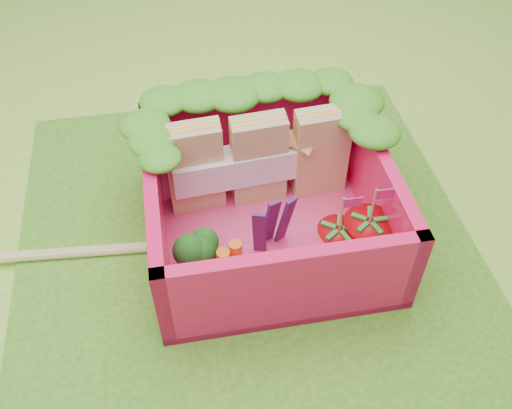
{
  "coord_description": "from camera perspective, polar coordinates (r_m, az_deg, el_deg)",
  "views": [
    {
      "loc": [
        -0.32,
        -2.19,
        2.57
      ],
      "look_at": [
        0.07,
        -0.03,
        0.28
      ],
      "focal_mm": 40.0,
      "sensor_mm": 36.0,
      "label": 1
    }
  ],
  "objects": [
    {
      "name": "snap_peas",
      "position": [
        3.29,
        10.37,
        -3.25
      ],
      "size": [
        0.33,
        0.43,
        0.05
      ],
      "color": "#5FBD3B",
      "rests_on": "bento_floor"
    },
    {
      "name": "bento_box",
      "position": [
        3.16,
        1.18,
        0.47
      ],
      "size": [
        1.3,
        1.3,
        0.55
      ],
      "color": "#FF1557",
      "rests_on": "placemat"
    },
    {
      "name": "purple_wedges",
      "position": [
        3.08,
        1.6,
        -2.01
      ],
      "size": [
        0.23,
        0.11,
        0.38
      ],
      "color": "#451958",
      "rests_on": "bento_floor"
    },
    {
      "name": "bento_floor",
      "position": [
        3.34,
        1.12,
        -2.53
      ],
      "size": [
        1.3,
        1.3,
        0.05
      ],
      "primitive_type": "cube",
      "color": "#E23971",
      "rests_on": "placemat"
    },
    {
      "name": "ground",
      "position": [
        3.39,
        -1.2,
        -3.04
      ],
      "size": [
        14.0,
        14.0,
        0.0
      ],
      "primitive_type": "plane",
      "color": "#97C638",
      "rests_on": "ground"
    },
    {
      "name": "broccoli",
      "position": [
        2.97,
        -6.08,
        -4.93
      ],
      "size": [
        0.31,
        0.31,
        0.27
      ],
      "color": "#5D9046",
      "rests_on": "bento_floor"
    },
    {
      "name": "placemat",
      "position": [
        3.38,
        -1.2,
        -2.87
      ],
      "size": [
        2.6,
        2.6,
        0.03
      ],
      "primitive_type": "cube",
      "color": "#459421",
      "rests_on": "ground"
    },
    {
      "name": "carrot_sticks",
      "position": [
        2.99,
        -2.6,
        -5.96
      ],
      "size": [
        0.14,
        0.11,
        0.26
      ],
      "color": "orange",
      "rests_on": "bento_floor"
    },
    {
      "name": "lettuce_ruffle",
      "position": [
        3.27,
        -0.21,
        9.97
      ],
      "size": [
        1.43,
        0.76,
        0.11
      ],
      "color": "#1A7C16",
      "rests_on": "bento_box"
    },
    {
      "name": "chopsticks",
      "position": [
        3.38,
        -16.66,
        -4.52
      ],
      "size": [
        2.14,
        0.24,
        0.05
      ],
      "color": "#D2BA73",
      "rests_on": "placemat"
    },
    {
      "name": "strawberry_left",
      "position": [
        3.11,
        8.09,
        -3.84
      ],
      "size": [
        0.23,
        0.23,
        0.47
      ],
      "color": "red",
      "rests_on": "bento_floor"
    },
    {
      "name": "sandwich_stack",
      "position": [
        3.33,
        0.38,
        4.5
      ],
      "size": [
        1.07,
        0.24,
        0.57
      ],
      "color": "tan",
      "rests_on": "bento_floor"
    },
    {
      "name": "strawberry_right",
      "position": [
        3.14,
        10.95,
        -3.32
      ],
      "size": [
        0.27,
        0.27,
        0.51
      ],
      "color": "red",
      "rests_on": "bento_floor"
    }
  ]
}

